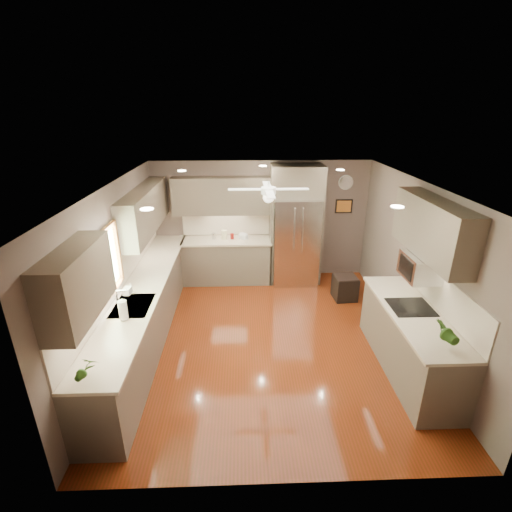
{
  "coord_description": "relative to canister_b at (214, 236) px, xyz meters",
  "views": [
    {
      "loc": [
        -0.38,
        -5.07,
        3.51
      ],
      "look_at": [
        -0.17,
        0.6,
        1.21
      ],
      "focal_mm": 26.0,
      "sensor_mm": 36.0,
      "label": 1
    }
  ],
  "objects": [
    {
      "name": "paper_towel",
      "position": [
        -0.94,
        -3.09,
        0.07
      ],
      "size": [
        0.11,
        0.11,
        0.28
      ],
      "color": "white",
      "rests_on": "left_run"
    },
    {
      "name": "framed_print",
      "position": [
        2.74,
        0.26,
        0.54
      ],
      "size": [
        0.36,
        0.03,
        0.3
      ],
      "color": "black",
      "rests_on": "wall_back"
    },
    {
      "name": "soap_bottle",
      "position": [
        -1.06,
        -2.45,
        0.04
      ],
      "size": [
        0.1,
        0.11,
        0.21
      ],
      "primitive_type": "imported",
      "rotation": [
        0.0,
        0.0,
        -0.09
      ],
      "color": "white",
      "rests_on": "left_run"
    },
    {
      "name": "canister_c",
      "position": [
        0.22,
        0.0,
        0.02
      ],
      "size": [
        0.12,
        0.12,
        0.19
      ],
      "primitive_type": "cylinder",
      "rotation": [
        0.0,
        0.0,
        0.04
      ],
      "color": "beige",
      "rests_on": "back_run"
    },
    {
      "name": "refrigerator",
      "position": [
        1.69,
        -0.06,
        0.18
      ],
      "size": [
        1.06,
        0.75,
        2.45
      ],
      "color": "silver",
      "rests_on": "ground"
    },
    {
      "name": "window",
      "position": [
        -1.23,
        -2.72,
        0.54
      ],
      "size": [
        0.05,
        1.12,
        0.92
      ],
      "color": "#BFF2B2",
      "rests_on": "wall_left"
    },
    {
      "name": "ceiling",
      "position": [
        0.99,
        -2.22,
        1.49
      ],
      "size": [
        5.0,
        5.0,
        0.0
      ],
      "primitive_type": "plane",
      "rotation": [
        3.14,
        0.0,
        0.0
      ],
      "color": "white",
      "rests_on": "ground"
    },
    {
      "name": "wall_clock",
      "position": [
        2.74,
        0.26,
        1.04
      ],
      "size": [
        0.3,
        0.03,
        0.3
      ],
      "color": "white",
      "rests_on": "wall_back"
    },
    {
      "name": "potted_plant_right",
      "position": [
        2.89,
        -3.8,
        0.11
      ],
      "size": [
        0.23,
        0.2,
        0.37
      ],
      "primitive_type": "imported",
      "rotation": [
        0.0,
        0.0,
        0.2
      ],
      "color": "#285217",
      "rests_on": "right_run"
    },
    {
      "name": "bowl",
      "position": [
        0.62,
        -0.02,
        -0.04
      ],
      "size": [
        0.29,
        0.29,
        0.06
      ],
      "primitive_type": "imported",
      "rotation": [
        0.0,
        0.0,
        -0.38
      ],
      "color": "beige",
      "rests_on": "back_run"
    },
    {
      "name": "floor",
      "position": [
        0.99,
        -2.22,
        -1.01
      ],
      "size": [
        5.0,
        5.0,
        0.0
      ],
      "primitive_type": "plane",
      "color": "#51220A",
      "rests_on": "ground"
    },
    {
      "name": "left_run",
      "position": [
        -0.96,
        -2.07,
        -0.53
      ],
      "size": [
        0.65,
        4.7,
        1.45
      ],
      "color": "brown",
      "rests_on": "ground"
    },
    {
      "name": "uppers",
      "position": [
        0.25,
        -1.51,
        0.86
      ],
      "size": [
        4.5,
        4.7,
        0.95
      ],
      "color": "brown",
      "rests_on": "wall_left"
    },
    {
      "name": "back_run",
      "position": [
        0.27,
        -0.02,
        -0.53
      ],
      "size": [
        1.85,
        0.65,
        1.45
      ],
      "color": "brown",
      "rests_on": "ground"
    },
    {
      "name": "wall_left",
      "position": [
        -1.26,
        -2.22,
        0.24
      ],
      "size": [
        0.0,
        5.0,
        5.0
      ],
      "primitive_type": "plane",
      "rotation": [
        1.57,
        0.0,
        1.57
      ],
      "color": "brown",
      "rests_on": "ground"
    },
    {
      "name": "potted_plant_left",
      "position": [
        -0.96,
        -4.26,
        0.1
      ],
      "size": [
        0.19,
        0.14,
        0.33
      ],
      "primitive_type": "imported",
      "rotation": [
        0.0,
        0.0,
        -0.12
      ],
      "color": "#285217",
      "rests_on": "left_run"
    },
    {
      "name": "canister_b",
      "position": [
        0.0,
        0.0,
        0.0
      ],
      "size": [
        0.1,
        0.1,
        0.13
      ],
      "primitive_type": "cylinder",
      "rotation": [
        0.0,
        0.0,
        0.22
      ],
      "color": "silver",
      "rests_on": "back_run"
    },
    {
      "name": "ceiling_fan",
      "position": [
        0.99,
        -1.92,
        1.32
      ],
      "size": [
        1.18,
        1.18,
        0.32
      ],
      "color": "white",
      "rests_on": "ceiling"
    },
    {
      "name": "wall_front",
      "position": [
        0.99,
        -4.72,
        0.24
      ],
      "size": [
        4.5,
        0.0,
        4.5
      ],
      "primitive_type": "plane",
      "rotation": [
        -1.57,
        0.0,
        0.0
      ],
      "color": "brown",
      "rests_on": "ground"
    },
    {
      "name": "stool",
      "position": [
        2.58,
        -0.92,
        -0.77
      ],
      "size": [
        0.45,
        0.45,
        0.49
      ],
      "color": "black",
      "rests_on": "ground"
    },
    {
      "name": "canister_d",
      "position": [
        0.38,
        0.0,
        -0.01
      ],
      "size": [
        0.1,
        0.1,
        0.11
      ],
      "primitive_type": "cylinder",
      "rotation": [
        0.0,
        0.0,
        -0.41
      ],
      "color": "maroon",
      "rests_on": "back_run"
    },
    {
      "name": "recessed_lights",
      "position": [
        0.95,
        -1.82,
        1.48
      ],
      "size": [
        2.84,
        3.14,
        0.01
      ],
      "color": "white",
      "rests_on": "ceiling"
    },
    {
      "name": "sink",
      "position": [
        -0.94,
        -2.72,
        -0.1
      ],
      "size": [
        0.5,
        0.7,
        0.32
      ],
      "color": "silver",
      "rests_on": "left_run"
    },
    {
      "name": "wall_right",
      "position": [
        3.24,
        -2.22,
        0.24
      ],
      "size": [
        0.0,
        5.0,
        5.0
      ],
      "primitive_type": "plane",
      "rotation": [
        1.57,
        0.0,
        -1.57
      ],
      "color": "brown",
      "rests_on": "ground"
    },
    {
      "name": "microwave",
      "position": [
        3.02,
        -2.77,
        0.47
      ],
      "size": [
        0.43,
        0.55,
        0.34
      ],
      "color": "silver",
      "rests_on": "wall_right"
    },
    {
      "name": "wall_back",
      "position": [
        0.99,
        0.28,
        0.24
      ],
      "size": [
        4.5,
        0.0,
        4.5
      ],
      "primitive_type": "plane",
      "rotation": [
        1.57,
        0.0,
        0.0
      ],
      "color": "brown",
      "rests_on": "ground"
    },
    {
      "name": "right_run",
      "position": [
        2.92,
        -3.02,
        -0.53
      ],
      "size": [
        0.7,
        2.2,
        1.45
      ],
      "color": "brown",
      "rests_on": "ground"
    }
  ]
}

